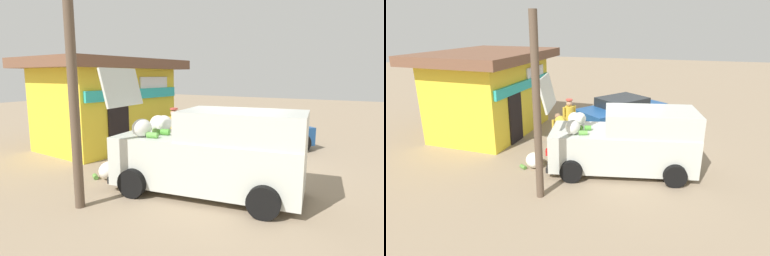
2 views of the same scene
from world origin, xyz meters
TOP-DOWN VIEW (x-y plane):
  - ground_plane at (0.00, 0.00)m, footprint 60.00×60.00m
  - storefront_bar at (-0.17, 5.68)m, footprint 5.75×4.40m
  - delivery_van at (-2.55, -0.31)m, footprint 2.65×4.83m
  - parked_sedan at (2.17, 0.48)m, footprint 4.37×3.98m
  - vendor_standing at (-0.68, 2.11)m, footprint 0.48×0.48m
  - customer_bending at (-1.74, 2.04)m, footprint 0.76×0.76m
  - unloaded_banana_pile at (-3.03, 2.61)m, footprint 0.88×0.82m
  - paint_bucket at (1.91, 3.02)m, footprint 0.32×0.32m
  - utility_pole at (-4.73, 1.72)m, footprint 0.20×0.20m

SIDE VIEW (x-z plane):
  - ground_plane at x=0.00m, z-range 0.00..0.00m
  - paint_bucket at x=1.91m, z-range 0.00..0.39m
  - unloaded_banana_pile at x=-3.03m, z-range -0.01..0.45m
  - parked_sedan at x=2.17m, z-range -0.02..1.25m
  - customer_bending at x=-1.74m, z-range 0.17..1.57m
  - delivery_van at x=-2.55m, z-range -0.48..2.46m
  - vendor_standing at x=-0.68m, z-range 0.13..1.87m
  - storefront_bar at x=-0.17m, z-range 0.09..3.45m
  - utility_pole at x=-4.73m, z-range 0.00..4.76m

